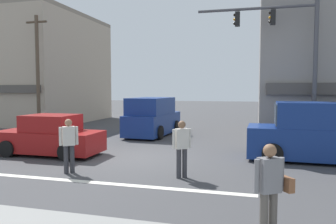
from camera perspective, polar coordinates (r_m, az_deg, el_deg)
The scene contains 13 objects.
ground_plane at distance 12.62m, azimuth -5.70°, elevation -7.82°, with size 120.00×120.00×0.00m, color #3D3D3F.
lane_marking_stripe at distance 9.52m, azimuth -13.41°, elevation -11.78°, with size 9.00×0.24×0.01m, color silver.
building_left_block at distance 29.25m, azimuth -23.76°, elevation 6.80°, with size 10.80×9.97×8.39m.
street_tree at distance 18.58m, azimuth 22.51°, elevation 6.65°, with size 3.46×3.46×5.28m.
utility_pole_near_left at distance 21.48m, azimuth -21.74°, elevation 6.56°, with size 1.40×0.22×7.01m.
utility_pole_far_right at distance 19.91m, azimuth 23.79°, elevation 7.12°, with size 1.40×0.22×7.28m.
traffic_light_mast at distance 14.59m, azimuth 20.50°, elevation 10.03°, with size 4.89×0.27×6.20m.
van_waiting_far at distance 12.86m, azimuth 24.53°, elevation -3.39°, with size 4.64×2.12×2.11m.
van_approaching_near at distance 18.31m, azimuth -2.73°, elevation -0.95°, with size 2.23×4.69×2.11m.
sedan_crossing_rightbound at distance 13.68m, azimuth -19.89°, elevation -4.09°, with size 4.11×1.89×1.58m.
pedestrian_foreground_with_bag at distance 5.84m, azimuth 17.39°, elevation -12.30°, with size 0.66×0.49×1.67m.
pedestrian_mid_crossing at distance 9.50m, azimuth 2.41°, elevation -5.86°, with size 0.49×0.38×1.67m.
pedestrian_far_side at distance 10.48m, azimuth -16.89°, elevation -5.10°, with size 0.47×0.40×1.67m.
Camera 1 is at (4.43, -11.53, 2.57)m, focal length 35.00 mm.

